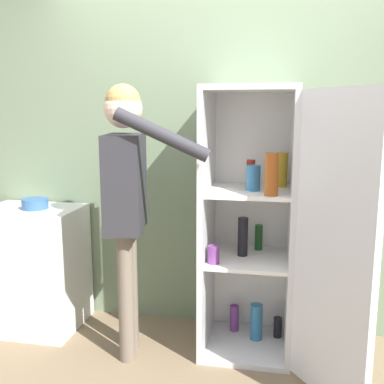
# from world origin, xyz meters

# --- Properties ---
(wall_back) EXTENTS (7.00, 0.06, 2.55)m
(wall_back) POSITION_xyz_m (0.00, 0.98, 1.27)
(wall_back) COLOR gray
(wall_back) RESTS_ON ground_plane
(refrigerator) EXTENTS (0.95, 1.07, 1.74)m
(refrigerator) POSITION_xyz_m (0.32, 0.57, 0.86)
(refrigerator) COLOR silver
(refrigerator) RESTS_ON ground_plane
(person) EXTENTS (0.70, 0.51, 1.75)m
(person) POSITION_xyz_m (-0.54, 0.40, 1.14)
(person) COLOR #726656
(person) RESTS_ON ground_plane
(counter) EXTENTS (0.69, 0.56, 0.89)m
(counter) POSITION_xyz_m (-1.38, 0.65, 0.44)
(counter) COLOR white
(counter) RESTS_ON ground_plane
(bowl) EXTENTS (0.19, 0.19, 0.08)m
(bowl) POSITION_xyz_m (-1.33, 0.67, 0.93)
(bowl) COLOR #335B8E
(bowl) RESTS_ON counter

